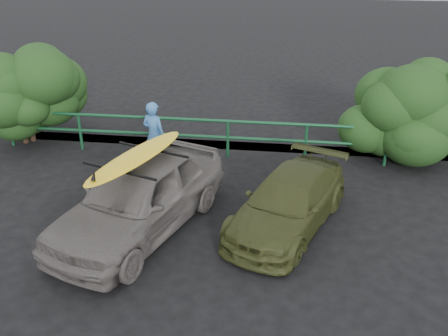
{
  "coord_description": "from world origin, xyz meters",
  "views": [
    {
      "loc": [
        2.5,
        -6.89,
        5.37
      ],
      "look_at": [
        1.31,
        1.98,
        1.12
      ],
      "focal_mm": 40.0,
      "sensor_mm": 36.0,
      "label": 1
    }
  ],
  "objects_px": {
    "surfboard": "(136,156)",
    "sedan": "(140,196)",
    "guardrail": "(190,137)",
    "olive_vehicle": "(288,202)",
    "man": "(154,136)"
  },
  "relations": [
    {
      "from": "sedan",
      "to": "man",
      "type": "relative_size",
      "value": 2.55
    },
    {
      "from": "guardrail",
      "to": "man",
      "type": "height_order",
      "value": "man"
    },
    {
      "from": "guardrail",
      "to": "man",
      "type": "relative_size",
      "value": 8.12
    },
    {
      "from": "olive_vehicle",
      "to": "surfboard",
      "type": "relative_size",
      "value": 1.29
    },
    {
      "from": "sedan",
      "to": "man",
      "type": "xyz_separation_m",
      "value": [
        -0.45,
        2.84,
        0.11
      ]
    },
    {
      "from": "olive_vehicle",
      "to": "man",
      "type": "height_order",
      "value": "man"
    },
    {
      "from": "man",
      "to": "surfboard",
      "type": "relative_size",
      "value": 0.6
    },
    {
      "from": "guardrail",
      "to": "sedan",
      "type": "xyz_separation_m",
      "value": [
        -0.25,
        -3.72,
        0.23
      ]
    },
    {
      "from": "guardrail",
      "to": "surfboard",
      "type": "distance_m",
      "value": 3.88
    },
    {
      "from": "guardrail",
      "to": "surfboard",
      "type": "height_order",
      "value": "surfboard"
    },
    {
      "from": "sedan",
      "to": "olive_vehicle",
      "type": "xyz_separation_m",
      "value": [
        2.86,
        0.54,
        -0.21
      ]
    },
    {
      "from": "surfboard",
      "to": "sedan",
      "type": "bearing_deg",
      "value": 95.27
    },
    {
      "from": "guardrail",
      "to": "olive_vehicle",
      "type": "height_order",
      "value": "olive_vehicle"
    },
    {
      "from": "guardrail",
      "to": "olive_vehicle",
      "type": "distance_m",
      "value": 4.12
    },
    {
      "from": "olive_vehicle",
      "to": "sedan",
      "type": "bearing_deg",
      "value": -147.53
    }
  ]
}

